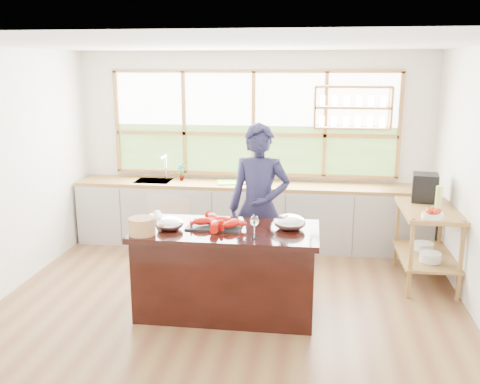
% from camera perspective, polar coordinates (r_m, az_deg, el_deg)
% --- Properties ---
extents(ground_plane, '(5.00, 5.00, 0.00)m').
position_cam_1_polar(ground_plane, '(5.90, -1.10, -11.74)').
color(ground_plane, brown).
extents(room_shell, '(5.02, 4.52, 2.71)m').
position_cam_1_polar(room_shell, '(5.89, -0.17, 6.05)').
color(room_shell, white).
rests_on(room_shell, ground_plane).
extents(back_counter, '(4.90, 0.63, 0.90)m').
position_cam_1_polar(back_counter, '(7.55, 1.02, -2.38)').
color(back_counter, '#A9A59F').
rests_on(back_counter, ground_plane).
extents(right_shelf_unit, '(0.62, 1.10, 0.90)m').
position_cam_1_polar(right_shelf_unit, '(6.59, 19.37, -4.15)').
color(right_shelf_unit, olive).
rests_on(right_shelf_unit, ground_plane).
extents(island, '(1.85, 0.90, 0.90)m').
position_cam_1_polar(island, '(5.53, -1.44, -8.35)').
color(island, black).
rests_on(island, ground_plane).
extents(cook, '(0.72, 0.50, 1.89)m').
position_cam_1_polar(cook, '(5.98, 2.06, -1.72)').
color(cook, '#1D1D3D').
rests_on(cook, ground_plane).
extents(potted_plant, '(0.15, 0.12, 0.24)m').
position_cam_1_polar(potted_plant, '(7.65, -6.30, 2.13)').
color(potted_plant, slate).
rests_on(potted_plant, back_counter).
extents(cutting_board, '(0.46, 0.39, 0.01)m').
position_cam_1_polar(cutting_board, '(7.47, -0.90, 1.04)').
color(cutting_board, '#67C735').
rests_on(cutting_board, back_counter).
extents(espresso_machine, '(0.34, 0.35, 0.34)m').
position_cam_1_polar(espresso_machine, '(6.80, 19.11, 0.44)').
color(espresso_machine, black).
rests_on(espresso_machine, right_shelf_unit).
extents(wine_bottle, '(0.09, 0.09, 0.30)m').
position_cam_1_polar(wine_bottle, '(6.32, 20.43, -0.77)').
color(wine_bottle, '#A9C95F').
rests_on(wine_bottle, right_shelf_unit).
extents(fruit_bowl, '(0.23, 0.23, 0.11)m').
position_cam_1_polar(fruit_bowl, '(6.12, 19.85, -2.19)').
color(fruit_bowl, silver).
rests_on(fruit_bowl, right_shelf_unit).
extents(slate_board, '(0.57, 0.42, 0.02)m').
position_cam_1_polar(slate_board, '(5.47, -2.62, -3.59)').
color(slate_board, black).
rests_on(slate_board, island).
extents(lobster_pile, '(0.52, 0.48, 0.08)m').
position_cam_1_polar(lobster_pile, '(5.42, -2.46, -3.19)').
color(lobster_pile, red).
rests_on(lobster_pile, slate_board).
extents(mixing_bowl_left, '(0.28, 0.28, 0.13)m').
position_cam_1_polar(mixing_bowl_left, '(5.40, -7.49, -3.38)').
color(mixing_bowl_left, silver).
rests_on(mixing_bowl_left, island).
extents(mixing_bowl_right, '(0.32, 0.32, 0.16)m').
position_cam_1_polar(mixing_bowl_right, '(5.38, 5.32, -3.24)').
color(mixing_bowl_right, silver).
rests_on(mixing_bowl_right, island).
extents(wine_glass, '(0.08, 0.08, 0.22)m').
position_cam_1_polar(wine_glass, '(5.06, 1.55, -3.18)').
color(wine_glass, white).
rests_on(wine_glass, island).
extents(wicker_basket, '(0.26, 0.26, 0.17)m').
position_cam_1_polar(wicker_basket, '(5.27, -10.42, -3.61)').
color(wicker_basket, tan).
rests_on(wicker_basket, island).
extents(parchment_roll, '(0.19, 0.31, 0.08)m').
position_cam_1_polar(parchment_roll, '(5.70, -8.66, -2.69)').
color(parchment_roll, silver).
rests_on(parchment_roll, island).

